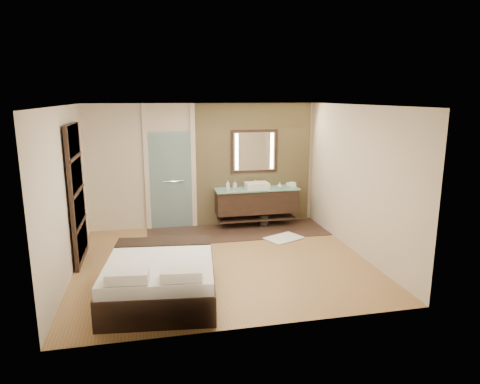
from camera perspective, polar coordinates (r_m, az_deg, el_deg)
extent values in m
plane|color=olive|center=(7.64, -2.33, -9.21)|extent=(5.00, 5.00, 0.00)
cube|color=#33221C|center=(9.22, -0.35, -5.26)|extent=(3.80, 1.30, 0.01)
cube|color=tan|center=(9.60, 1.83, 3.70)|extent=(2.60, 0.08, 2.70)
cube|color=black|center=(9.48, 2.21, -1.23)|extent=(1.80, 0.50, 0.50)
cube|color=black|center=(9.58, 2.19, -3.50)|extent=(1.71, 0.45, 0.04)
cube|color=#8CD6C6|center=(9.39, 2.26, 0.40)|extent=(1.85, 0.55, 0.03)
cube|color=white|center=(9.38, 2.26, 0.88)|extent=(0.50, 0.38, 0.13)
cylinder|color=silver|center=(9.55, 1.98, 1.22)|extent=(0.03, 0.03, 0.18)
cylinder|color=silver|center=(9.50, 2.04, 1.65)|extent=(0.02, 0.10, 0.02)
cube|color=black|center=(9.51, 1.91, 5.44)|extent=(1.06, 0.03, 0.96)
cube|color=white|center=(9.49, 1.93, 5.43)|extent=(0.94, 0.01, 0.84)
cube|color=beige|center=(9.40, -0.44, 5.36)|extent=(0.07, 0.01, 0.80)
cube|color=beige|center=(9.59, 4.27, 5.48)|extent=(0.07, 0.01, 0.80)
cube|color=#A6D2D2|center=(9.37, -9.22, 1.46)|extent=(0.90, 0.05, 2.10)
cylinder|color=silver|center=(9.33, -8.90, 1.42)|extent=(0.45, 0.03, 0.03)
cube|color=beige|center=(9.32, -12.36, 3.14)|extent=(0.10, 0.08, 2.70)
cube|color=beige|center=(9.37, -6.23, 3.41)|extent=(0.10, 0.08, 2.70)
cube|color=black|center=(7.86, -20.92, -0.26)|extent=(0.06, 1.20, 2.40)
cube|color=beige|center=(8.08, -20.32, -6.01)|extent=(0.02, 1.06, 0.52)
cube|color=beige|center=(7.92, -20.64, -1.97)|extent=(0.02, 1.06, 0.52)
cube|color=beige|center=(7.80, -20.97, 2.21)|extent=(0.02, 1.06, 0.52)
cube|color=beige|center=(7.72, -21.32, 6.50)|extent=(0.02, 1.06, 0.52)
cube|color=black|center=(6.41, -10.47, -11.87)|extent=(1.72, 2.05, 0.42)
cube|color=white|center=(6.29, -10.57, -9.43)|extent=(1.67, 2.00, 0.17)
cube|color=black|center=(6.93, -10.12, -6.57)|extent=(1.51, 0.59, 0.04)
cube|color=white|center=(5.58, -14.74, -10.82)|extent=(0.55, 0.34, 0.13)
cube|color=white|center=(5.51, -7.80, -10.80)|extent=(0.55, 0.34, 0.13)
cube|color=white|center=(8.81, 5.86, -6.13)|extent=(0.86, 0.75, 0.02)
cylinder|color=black|center=(9.56, 3.19, -3.82)|extent=(0.26, 0.26, 0.27)
cube|color=white|center=(9.61, 7.01, 0.99)|extent=(0.14, 0.14, 0.10)
imported|color=silver|center=(9.15, -1.63, 0.89)|extent=(0.11, 0.11, 0.22)
imported|color=#B2B2B2|center=(9.40, -0.70, 1.02)|extent=(0.08, 0.08, 0.17)
imported|color=#A0CAC3|center=(9.41, 5.30, 0.90)|extent=(0.13, 0.13, 0.14)
imported|color=white|center=(9.61, 6.51, 0.97)|extent=(0.15, 0.15, 0.09)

